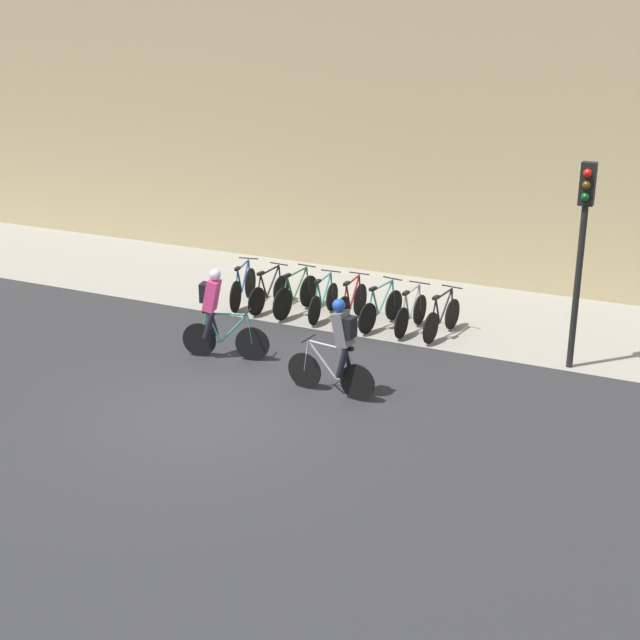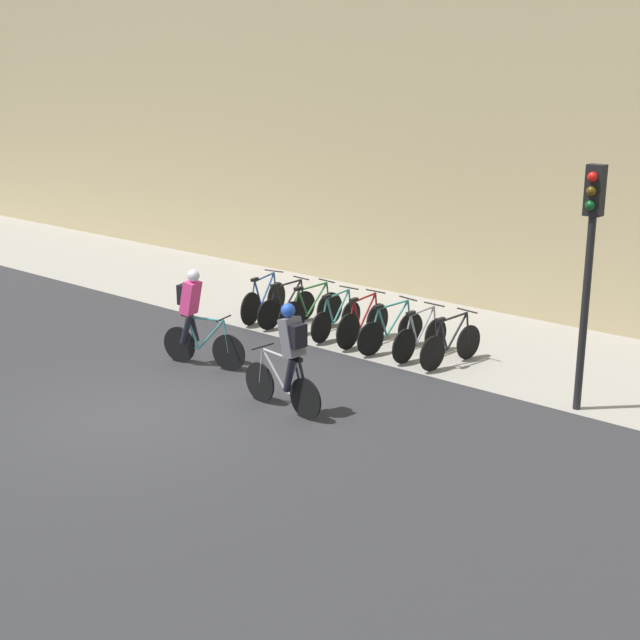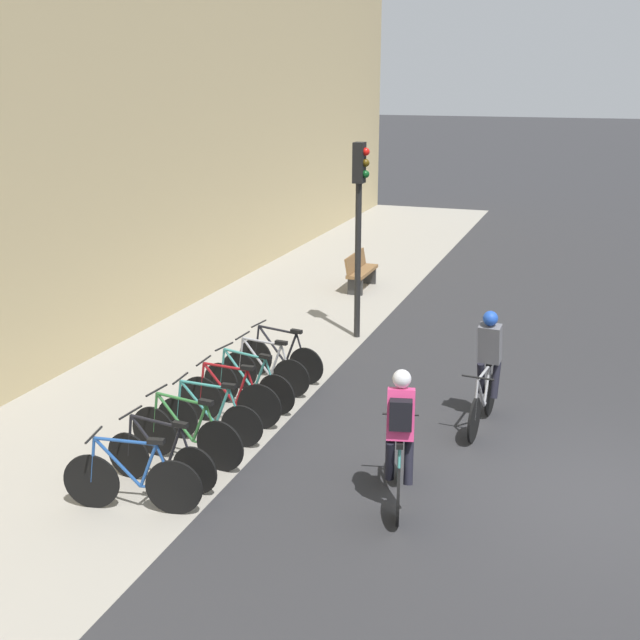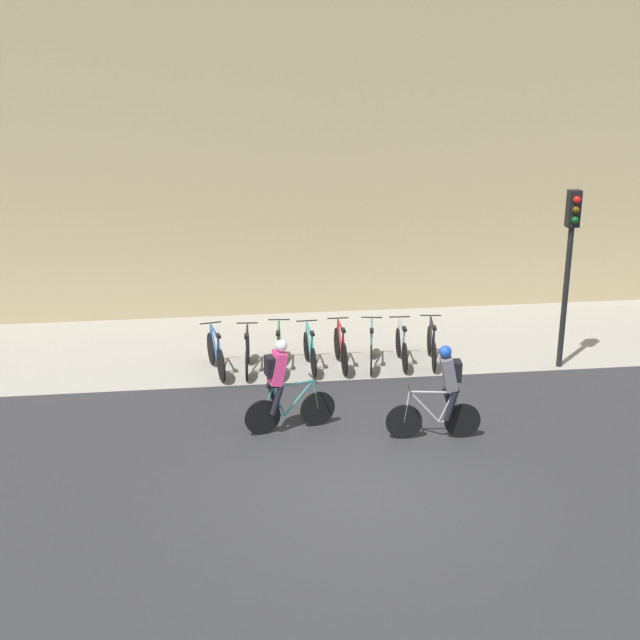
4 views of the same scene
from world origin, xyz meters
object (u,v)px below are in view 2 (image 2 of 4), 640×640
parked_bike_1 (287,307)px  parked_bike_3 (336,318)px  cyclist_grey (289,355)px  parked_bike_0 (264,301)px  parked_bike_4 (363,323)px  cyclist_pink (194,315)px  traffic_light_pole (590,244)px  parked_bike_6 (420,337)px  parked_bike_7 (451,344)px  parked_bike_2 (311,311)px  parked_bike_5 (391,330)px

parked_bike_1 → parked_bike_3: size_ratio=1.01×
cyclist_grey → parked_bike_1: size_ratio=1.08×
parked_bike_0 → parked_bike_4: size_ratio=1.03×
cyclist_pink → parked_bike_0: (-1.15, 2.98, -0.53)m
cyclist_pink → parked_bike_3: cyclist_pink is taller
cyclist_pink → traffic_light_pole: (6.21, 2.41, 1.70)m
parked_bike_4 → parked_bike_6: parked_bike_4 is taller
parked_bike_1 → parked_bike_7: bearing=0.0°
cyclist_pink → cyclist_grey: bearing=-12.3°
cyclist_pink → traffic_light_pole: traffic_light_pole is taller
cyclist_pink → parked_bike_2: size_ratio=1.00×
parked_bike_2 → cyclist_grey: bearing=-53.5°
parked_bike_1 → parked_bike_7: (4.00, 0.00, 0.00)m
parked_bike_0 → parked_bike_4: bearing=0.0°
parked_bike_6 → parked_bike_4: bearing=180.0°
cyclist_pink → parked_bike_1: bearing=99.2°
parked_bike_5 → parked_bike_7: size_ratio=1.03×
parked_bike_2 → traffic_light_pole: 6.45m
parked_bike_6 → cyclist_grey: bearing=-90.2°
parked_bike_2 → parked_bike_3: 0.67m
cyclist_pink → cyclist_grey: 2.91m
parked_bike_6 → parked_bike_5: bearing=-179.9°
parked_bike_4 → parked_bike_5: parked_bike_4 is taller
parked_bike_1 → parked_bike_2: 0.67m
parked_bike_0 → parked_bike_7: 4.67m
parked_bike_2 → parked_bike_6: parked_bike_2 is taller
parked_bike_6 → cyclist_pink: bearing=-133.8°
parked_bike_4 → parked_bike_2: bearing=-180.0°
parked_bike_3 → traffic_light_pole: size_ratio=0.42×
parked_bike_3 → parked_bike_7: parked_bike_7 is taller
parked_bike_2 → parked_bike_5: parked_bike_2 is taller
cyclist_pink → parked_bike_5: cyclist_pink is taller
parked_bike_7 → parked_bike_5: bearing=-180.0°
parked_bike_3 → parked_bike_6: (2.00, 0.00, 0.01)m
parked_bike_5 → parked_bike_6: bearing=0.1°
cyclist_pink → parked_bike_6: size_ratio=1.11×
parked_bike_0 → parked_bike_3: bearing=-0.0°
parked_bike_0 → parked_bike_6: parked_bike_0 is taller
parked_bike_6 → parked_bike_7: (0.67, -0.00, 0.00)m
cyclist_grey → parked_bike_7: 3.70m
parked_bike_2 → traffic_light_pole: bearing=-5.3°
parked_bike_3 → parked_bike_6: bearing=0.0°
parked_bike_3 → parked_bike_7: bearing=0.0°
parked_bike_4 → parked_bike_7: size_ratio=1.01×
cyclist_grey → parked_bike_6: cyclist_grey is taller
parked_bike_2 → parked_bike_7: size_ratio=1.08×
parked_bike_7 → cyclist_grey: bearing=-100.7°
parked_bike_3 → traffic_light_pole: 5.84m
parked_bike_3 → parked_bike_1: bearing=180.0°
cyclist_pink → parked_bike_1: (-0.48, 2.98, -0.56)m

